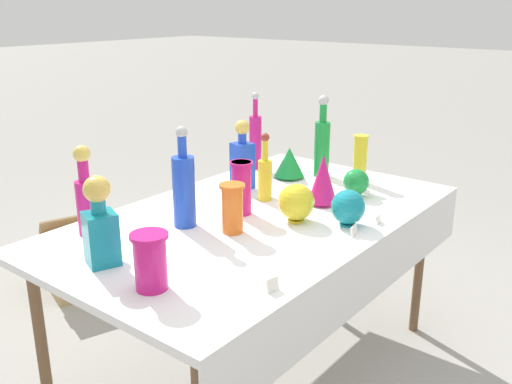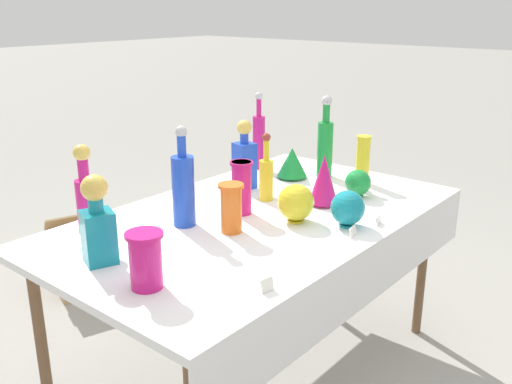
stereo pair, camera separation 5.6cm
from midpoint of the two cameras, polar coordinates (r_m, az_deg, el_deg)
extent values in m
plane|color=gray|center=(2.72, -0.62, -17.49)|extent=(40.00, 40.00, 0.00)
cube|color=white|center=(2.36, -0.68, -2.66)|extent=(1.76, 1.03, 0.03)
cube|color=white|center=(2.14, 10.27, -8.34)|extent=(1.76, 0.01, 0.24)
cylinder|color=brown|center=(2.94, 15.49, -7.01)|extent=(0.04, 0.04, 0.73)
cylinder|color=brown|center=(2.37, -21.30, -14.19)|extent=(0.04, 0.04, 0.73)
cylinder|color=brown|center=(3.31, 2.28, -3.41)|extent=(0.04, 0.04, 0.73)
cylinder|color=yellow|center=(2.51, 0.27, 1.17)|extent=(0.06, 0.06, 0.18)
cylinder|color=yellow|center=(2.47, 0.27, 4.19)|extent=(0.03, 0.03, 0.09)
sphere|color=maroon|center=(2.46, 0.28, 5.49)|extent=(0.04, 0.04, 0.04)
cylinder|color=#C61972|center=(2.99, -0.60, 4.97)|extent=(0.06, 0.06, 0.28)
cylinder|color=#C61972|center=(2.95, -0.61, 8.45)|extent=(0.03, 0.03, 0.09)
sphere|color=#B2B2B7|center=(2.94, -0.61, 9.57)|extent=(0.04, 0.04, 0.04)
cylinder|color=blue|center=(2.22, -7.93, 0.00)|extent=(0.09, 0.09, 0.28)
cylinder|color=blue|center=(2.17, -8.13, 4.53)|extent=(0.03, 0.03, 0.08)
sphere|color=#B2B2B7|center=(2.16, -8.20, 5.95)|extent=(0.05, 0.05, 0.05)
cylinder|color=#C61972|center=(2.23, -17.23, -1.54)|extent=(0.08, 0.08, 0.21)
cylinder|color=#C61972|center=(2.18, -17.59, 2.09)|extent=(0.04, 0.04, 0.09)
sphere|color=gold|center=(2.17, -17.75, 3.66)|extent=(0.06, 0.06, 0.06)
cylinder|color=#198C38|center=(2.87, 6.04, 4.27)|extent=(0.08, 0.08, 0.27)
cylinder|color=#198C38|center=(2.83, 6.17, 7.87)|extent=(0.04, 0.04, 0.09)
sphere|color=#B2B2B7|center=(2.82, 6.21, 9.09)|extent=(0.05, 0.05, 0.05)
cube|color=teal|center=(1.97, -16.00, -4.53)|extent=(0.13, 0.13, 0.18)
cylinder|color=teal|center=(1.92, -16.30, -1.28)|extent=(0.05, 0.05, 0.06)
sphere|color=gold|center=(1.91, -16.45, 0.27)|extent=(0.09, 0.09, 0.09)
cube|color=blue|center=(2.67, -1.96, 2.64)|extent=(0.11, 0.11, 0.22)
cylinder|color=blue|center=(2.63, -2.00, 5.46)|extent=(0.04, 0.04, 0.05)
sphere|color=gold|center=(2.62, -2.01, 6.47)|extent=(0.07, 0.07, 0.07)
cylinder|color=#C61972|center=(1.76, -11.41, -6.84)|extent=(0.10, 0.10, 0.18)
cylinder|color=#C61972|center=(1.73, -11.58, -4.31)|extent=(0.12, 0.12, 0.01)
cylinder|color=#C61972|center=(2.33, -2.15, 0.40)|extent=(0.08, 0.08, 0.22)
cylinder|color=#C61972|center=(2.30, -2.18, 2.90)|extent=(0.10, 0.10, 0.01)
cylinder|color=yellow|center=(2.79, 9.80, 3.28)|extent=(0.07, 0.07, 0.23)
cylinder|color=yellow|center=(2.77, 9.92, 5.49)|extent=(0.07, 0.07, 0.01)
cylinder|color=orange|center=(2.15, -3.12, -1.65)|extent=(0.08, 0.08, 0.19)
cylinder|color=orange|center=(2.12, -3.17, 0.62)|extent=(0.10, 0.10, 0.01)
cylinder|color=#C61972|center=(2.49, 5.99, -1.09)|extent=(0.08, 0.08, 0.01)
cone|color=#C61972|center=(2.46, 6.07, 1.36)|extent=(0.12, 0.12, 0.21)
cylinder|color=#198C38|center=(2.85, 2.77, 1.54)|extent=(0.08, 0.08, 0.01)
cone|color=#198C38|center=(2.83, 2.79, 3.04)|extent=(0.15, 0.15, 0.14)
cylinder|color=yellow|center=(2.29, 3.31, -2.83)|extent=(0.07, 0.07, 0.01)
sphere|color=yellow|center=(2.26, 3.35, -1.00)|extent=(0.15, 0.15, 0.15)
cylinder|color=teal|center=(2.27, 8.41, -3.19)|extent=(0.06, 0.06, 0.01)
sphere|color=teal|center=(2.25, 8.49, -1.49)|extent=(0.14, 0.14, 0.14)
cylinder|color=#198C38|center=(2.62, 9.32, -0.30)|extent=(0.05, 0.05, 0.01)
sphere|color=#198C38|center=(2.60, 9.39, 1.01)|extent=(0.12, 0.12, 0.12)
cube|color=white|center=(2.17, 9.04, -3.83)|extent=(0.06, 0.02, 0.04)
cube|color=white|center=(2.31, 11.47, -2.67)|extent=(0.05, 0.02, 0.03)
cube|color=white|center=(1.75, 0.73, -9.25)|extent=(0.05, 0.02, 0.04)
cube|color=tan|center=(3.49, -17.00, -6.48)|extent=(0.50, 0.43, 0.35)
cube|color=tan|center=(3.48, -18.23, -2.83)|extent=(0.39, 0.18, 0.09)
camera|label=1|loc=(0.03, -90.69, -0.23)|focal=40.00mm
camera|label=2|loc=(0.03, 89.31, 0.23)|focal=40.00mm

